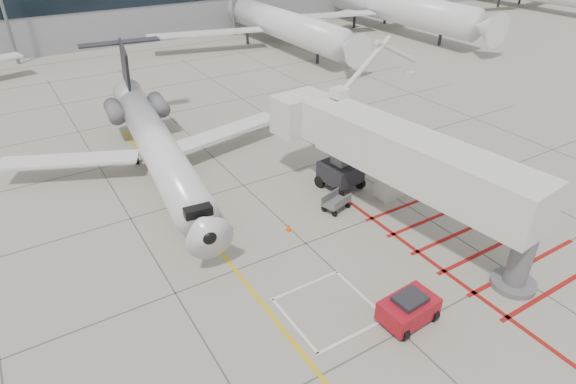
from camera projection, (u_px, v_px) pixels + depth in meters
ground_plane at (348, 283)px, 25.20m from camera, size 260.00×260.00×0.00m
regional_jet at (162, 141)px, 31.83m from camera, size 24.79×29.87×7.25m
jet_bridge at (419, 171)px, 27.54m from camera, size 11.61×20.70×7.90m
pushback_tug at (409, 308)px, 22.51m from camera, size 2.81×1.87×1.58m
baggage_cart at (336, 202)px, 30.99m from camera, size 2.01×1.56×1.12m
ground_power_unit at (391, 185)px, 32.43m from camera, size 2.15×1.35×1.64m
cone_nose at (231, 226)px, 29.25m from camera, size 0.31×0.31×0.44m
cone_side at (289, 227)px, 29.15m from camera, size 0.34×0.34×0.47m
bg_aircraft_c at (271, 2)px, 65.80m from camera, size 34.36×38.17×11.45m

